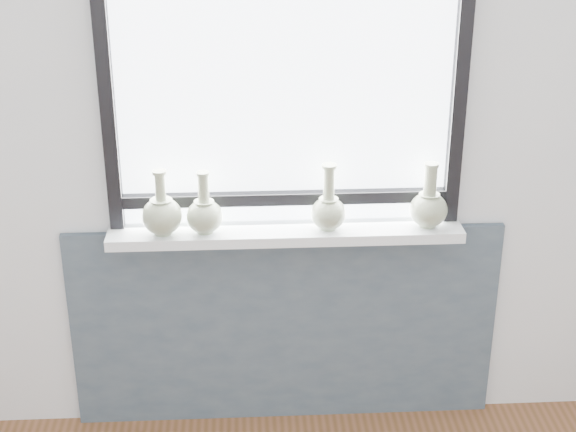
{
  "coord_description": "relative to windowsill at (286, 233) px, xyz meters",
  "views": [
    {
      "loc": [
        -0.15,
        -1.26,
        2.29
      ],
      "look_at": [
        0.0,
        1.55,
        1.02
      ],
      "focal_mm": 55.0,
      "sensor_mm": 36.0,
      "label": 1
    }
  ],
  "objects": [
    {
      "name": "back_wall",
      "position": [
        0.0,
        0.1,
        0.42
      ],
      "size": [
        3.6,
        0.02,
        2.6
      ],
      "primitive_type": "cube",
      "color": "silver",
      "rests_on": "ground"
    },
    {
      "name": "apron_panel",
      "position": [
        0.0,
        0.07,
        -0.45
      ],
      "size": [
        1.7,
        0.03,
        0.86
      ],
      "primitive_type": "cube",
      "color": "#4A5762",
      "rests_on": "ground"
    },
    {
      "name": "windowsill",
      "position": [
        0.0,
        0.0,
        0.0
      ],
      "size": [
        1.32,
        0.18,
        0.04
      ],
      "primitive_type": "cube",
      "color": "white",
      "rests_on": "apron_panel"
    },
    {
      "name": "window",
      "position": [
        0.0,
        0.06,
        0.56
      ],
      "size": [
        1.3,
        0.06,
        1.05
      ],
      "color": "black",
      "rests_on": "windowsill"
    },
    {
      "name": "vase_a",
      "position": [
        -0.45,
        -0.02,
        0.1
      ],
      "size": [
        0.15,
        0.15,
        0.25
      ],
      "rotation": [
        0.0,
        0.0,
        0.41
      ],
      "color": "#9DA989",
      "rests_on": "windowsill"
    },
    {
      "name": "vase_b",
      "position": [
        -0.3,
        -0.02,
        0.09
      ],
      "size": [
        0.13,
        0.13,
        0.24
      ],
      "rotation": [
        0.0,
        0.0,
        0.16
      ],
      "color": "#9DA989",
      "rests_on": "windowsill"
    },
    {
      "name": "vase_c",
      "position": [
        0.16,
        -0.02,
        0.1
      ],
      "size": [
        0.13,
        0.13,
        0.25
      ],
      "rotation": [
        0.0,
        0.0,
        0.07
      ],
      "color": "#9DA989",
      "rests_on": "windowsill"
    },
    {
      "name": "vase_d",
      "position": [
        0.53,
        -0.01,
        0.1
      ],
      "size": [
        0.14,
        0.14,
        0.25
      ],
      "rotation": [
        0.0,
        0.0,
        -0.22
      ],
      "color": "#9DA989",
      "rests_on": "windowsill"
    }
  ]
}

